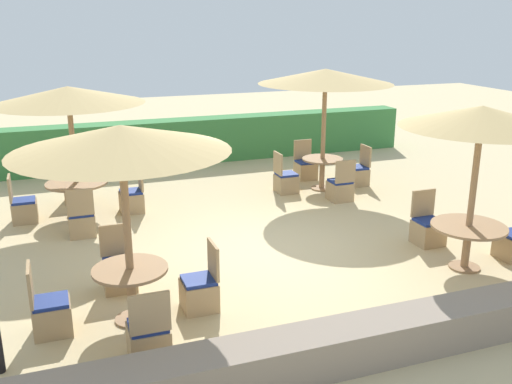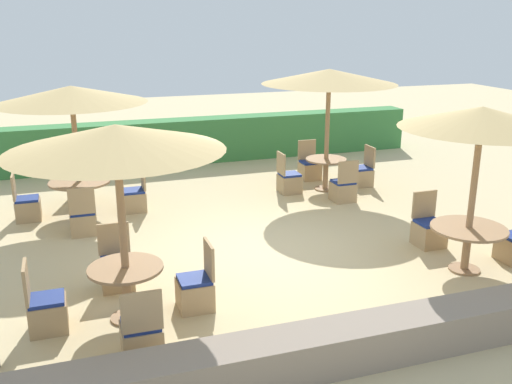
# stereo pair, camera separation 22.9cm
# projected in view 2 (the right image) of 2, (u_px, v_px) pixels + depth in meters

# --- Properties ---
(ground_plane) EXTENTS (40.00, 40.00, 0.00)m
(ground_plane) POSITION_uv_depth(u_px,v_px,m) (267.00, 253.00, 9.57)
(ground_plane) COLOR #C6B284
(hedge_row) EXTENTS (13.00, 0.70, 1.18)m
(hedge_row) POSITION_uv_depth(u_px,v_px,m) (186.00, 141.00, 15.37)
(hedge_row) COLOR #387A3D
(hedge_row) RESTS_ON ground_plane
(stone_border) EXTENTS (10.00, 0.56, 0.49)m
(stone_border) POSITION_uv_depth(u_px,v_px,m) (364.00, 342.00, 6.52)
(stone_border) COLOR gray
(stone_border) RESTS_ON ground_plane
(parasol_back_left) EXTENTS (2.83, 2.83, 2.57)m
(parasol_back_left) POSITION_uv_depth(u_px,v_px,m) (71.00, 95.00, 10.70)
(parasol_back_left) COLOR #93704C
(parasol_back_left) RESTS_ON ground_plane
(round_table_back_left) EXTENTS (1.19, 1.19, 0.71)m
(round_table_back_left) POSITION_uv_depth(u_px,v_px,m) (80.00, 187.00, 11.23)
(round_table_back_left) COLOR #93704C
(round_table_back_left) RESTS_ON ground_plane
(patio_chair_back_left_east) EXTENTS (0.46, 0.46, 0.93)m
(patio_chair_back_left_east) POSITION_uv_depth(u_px,v_px,m) (135.00, 198.00, 11.60)
(patio_chair_back_left_east) COLOR tan
(patio_chair_back_left_east) RESTS_ON ground_plane
(patio_chair_back_left_west) EXTENTS (0.46, 0.46, 0.93)m
(patio_chair_back_left_west) POSITION_uv_depth(u_px,v_px,m) (27.00, 207.00, 11.07)
(patio_chair_back_left_west) COLOR tan
(patio_chair_back_left_west) RESTS_ON ground_plane
(patio_chair_back_left_south) EXTENTS (0.46, 0.46, 0.93)m
(patio_chair_back_left_south) POSITION_uv_depth(u_px,v_px,m) (83.00, 220.00, 10.34)
(patio_chair_back_left_south) COLOR tan
(patio_chair_back_left_south) RESTS_ON ground_plane
(patio_chair_back_left_north) EXTENTS (0.46, 0.46, 0.93)m
(patio_chair_back_left_north) POSITION_uv_depth(u_px,v_px,m) (79.00, 189.00, 12.23)
(patio_chair_back_left_north) COLOR tan
(patio_chair_back_left_north) RESTS_ON ground_plane
(parasol_back_right) EXTENTS (2.96, 2.96, 2.72)m
(parasol_back_right) POSITION_uv_depth(u_px,v_px,m) (329.00, 77.00, 12.36)
(parasol_back_right) COLOR #93704C
(parasol_back_right) RESTS_ON ground_plane
(round_table_back_right) EXTENTS (0.92, 0.92, 0.72)m
(round_table_back_right) POSITION_uv_depth(u_px,v_px,m) (326.00, 166.00, 12.95)
(round_table_back_right) COLOR #93704C
(round_table_back_right) RESTS_ON ground_plane
(patio_chair_back_right_south) EXTENTS (0.46, 0.46, 0.93)m
(patio_chair_back_right_south) POSITION_uv_depth(u_px,v_px,m) (343.00, 189.00, 12.20)
(patio_chair_back_right_south) COLOR tan
(patio_chair_back_right_south) RESTS_ON ground_plane
(patio_chair_back_right_east) EXTENTS (0.46, 0.46, 0.93)m
(patio_chair_back_right_east) POSITION_uv_depth(u_px,v_px,m) (361.00, 175.00, 13.33)
(patio_chair_back_right_east) COLOR tan
(patio_chair_back_right_east) RESTS_ON ground_plane
(patio_chair_back_right_north) EXTENTS (0.46, 0.46, 0.93)m
(patio_chair_back_right_north) POSITION_uv_depth(u_px,v_px,m) (310.00, 168.00, 13.88)
(patio_chair_back_right_north) COLOR tan
(patio_chair_back_right_north) RESTS_ON ground_plane
(patio_chair_back_right_west) EXTENTS (0.46, 0.46, 0.93)m
(patio_chair_back_right_west) POSITION_uv_depth(u_px,v_px,m) (289.00, 181.00, 12.80)
(patio_chair_back_right_west) COLOR tan
(patio_chair_back_right_west) RESTS_ON ground_plane
(parasol_front_left) EXTENTS (2.65, 2.65, 2.58)m
(parasol_front_left) POSITION_uv_depth(u_px,v_px,m) (116.00, 139.00, 6.80)
(parasol_front_left) COLOR #93704C
(parasol_front_left) RESTS_ON ground_plane
(round_table_front_left) EXTENTS (0.97, 0.97, 0.74)m
(round_table_front_left) POSITION_uv_depth(u_px,v_px,m) (126.00, 279.00, 7.34)
(round_table_front_left) COLOR #93704C
(round_table_front_left) RESTS_ON ground_plane
(patio_chair_front_left_east) EXTENTS (0.46, 0.46, 0.93)m
(patio_chair_front_left_east) POSITION_uv_depth(u_px,v_px,m) (196.00, 290.00, 7.71)
(patio_chair_front_left_east) COLOR tan
(patio_chair_front_left_east) RESTS_ON ground_plane
(patio_chair_front_left_south) EXTENTS (0.46, 0.46, 0.93)m
(patio_chair_front_left_south) POSITION_uv_depth(u_px,v_px,m) (142.00, 337.00, 6.58)
(patio_chair_front_left_south) COLOR tan
(patio_chair_front_left_south) RESTS_ON ground_plane
(patio_chair_front_left_west) EXTENTS (0.46, 0.46, 0.93)m
(patio_chair_front_left_west) POSITION_uv_depth(u_px,v_px,m) (46.00, 311.00, 7.16)
(patio_chair_front_left_west) COLOR tan
(patio_chair_front_left_west) RESTS_ON ground_plane
(patio_chair_front_left_north) EXTENTS (0.46, 0.46, 0.93)m
(patio_chair_front_left_north) POSITION_uv_depth(u_px,v_px,m) (117.00, 270.00, 8.31)
(patio_chair_front_left_north) COLOR tan
(patio_chair_front_left_north) RESTS_ON ground_plane
(parasol_front_right) EXTENTS (2.39, 2.39, 2.57)m
(parasol_front_right) POSITION_uv_depth(u_px,v_px,m) (482.00, 119.00, 8.23)
(parasol_front_right) COLOR #93704C
(parasol_front_right) RESTS_ON ground_plane
(round_table_front_right) EXTENTS (1.15, 1.15, 0.71)m
(round_table_front_right) POSITION_uv_depth(u_px,v_px,m) (468.00, 236.00, 8.77)
(round_table_front_right) COLOR #93704C
(round_table_front_right) RESTS_ON ground_plane
(patio_chair_front_right_north) EXTENTS (0.46, 0.46, 0.93)m
(patio_chair_front_right_north) POSITION_uv_depth(u_px,v_px,m) (429.00, 231.00, 9.83)
(patio_chair_front_right_north) COLOR tan
(patio_chair_front_right_north) RESTS_ON ground_plane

